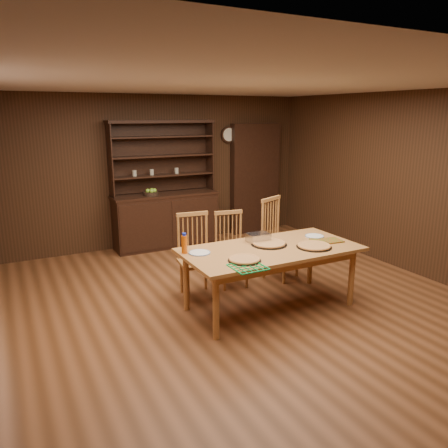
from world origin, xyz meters
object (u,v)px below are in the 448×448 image
china_hutch (166,213)px  juice_bottle (184,244)px  dining_table (271,254)px  chair_left (195,252)px  chair_center (231,246)px  chair_right (276,235)px

china_hutch → juice_bottle: china_hutch is taller
dining_table → chair_left: size_ratio=1.96×
chair_center → chair_right: chair_right is taller
chair_center → juice_bottle: bearing=-136.9°
china_hutch → chair_center: bearing=-85.4°
chair_center → juice_bottle: size_ratio=4.30×
chair_left → chair_center: 0.58m
dining_table → juice_bottle: juice_bottle is taller
china_hutch → juice_bottle: size_ratio=9.29×
china_hutch → chair_left: 2.22m
juice_bottle → chair_left: bearing=55.8°
china_hutch → chair_center: 2.09m
chair_left → chair_right: bearing=9.1°
chair_left → china_hutch: bearing=86.6°
dining_table → juice_bottle: 1.03m
dining_table → juice_bottle: bearing=163.7°
china_hutch → chair_right: size_ratio=1.90×
dining_table → juice_bottle: size_ratio=8.89×
china_hutch → chair_center: (0.17, -2.09, -0.06)m
chair_center → chair_left: bearing=-161.1°
china_hutch → juice_bottle: (-0.75, -2.70, 0.26)m
china_hutch → juice_bottle: bearing=-105.6°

